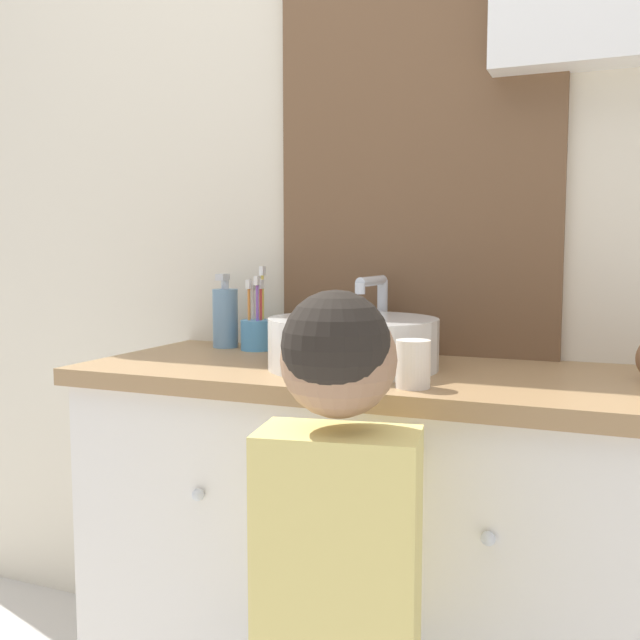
# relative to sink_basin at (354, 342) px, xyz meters

# --- Properties ---
(wall_back) EXTENTS (3.20, 0.18, 2.50)m
(wall_back) POSITION_rel_sink_basin_xyz_m (0.08, 0.29, 0.45)
(wall_back) COLOR beige
(wall_back) RESTS_ON ground_plane
(vanity_counter) EXTENTS (1.22, 0.51, 0.80)m
(vanity_counter) POSITION_rel_sink_basin_xyz_m (0.04, 0.01, -0.45)
(vanity_counter) COLOR silver
(vanity_counter) RESTS_ON ground_plane
(sink_basin) EXTENTS (0.35, 0.40, 0.18)m
(sink_basin) POSITION_rel_sink_basin_xyz_m (0.00, 0.00, 0.00)
(sink_basin) COLOR silver
(sink_basin) RESTS_ON vanity_counter
(toothbrush_holder) EXTENTS (0.08, 0.08, 0.20)m
(toothbrush_holder) POSITION_rel_sink_basin_xyz_m (-0.31, 0.16, -0.01)
(toothbrush_holder) COLOR #4C93C6
(toothbrush_holder) RESTS_ON vanity_counter
(soap_dispenser) EXTENTS (0.06, 0.06, 0.18)m
(soap_dispenser) POSITION_rel_sink_basin_xyz_m (-0.40, 0.17, 0.02)
(soap_dispenser) COLOR #6B93B2
(soap_dispenser) RESTS_ON vanity_counter
(child_figure) EXTENTS (0.25, 0.49, 0.98)m
(child_figure) POSITION_rel_sink_basin_xyz_m (0.13, -0.43, -0.29)
(child_figure) COLOR slate
(child_figure) RESTS_ON ground_plane
(drinking_cup) EXTENTS (0.06, 0.06, 0.08)m
(drinking_cup) POSITION_rel_sink_basin_xyz_m (0.17, -0.16, -0.01)
(drinking_cup) COLOR silver
(drinking_cup) RESTS_ON vanity_counter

